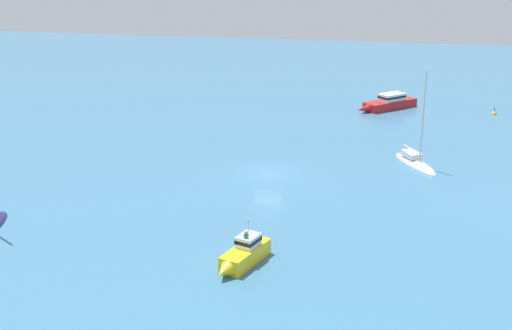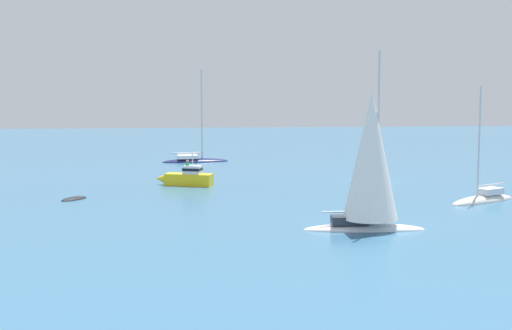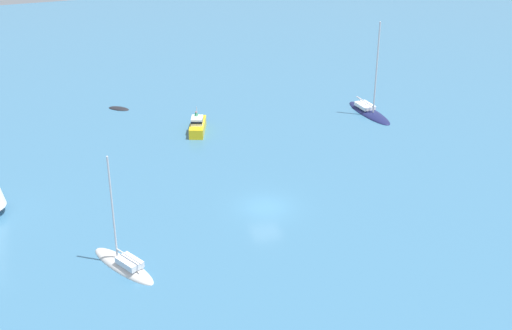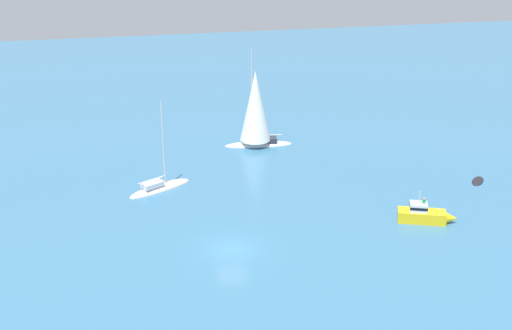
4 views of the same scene
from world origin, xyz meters
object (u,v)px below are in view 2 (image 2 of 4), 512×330
object	(u,v)px
sailboat	(195,160)
motor_cruiser_1	(186,177)
sailboat_1	(483,200)
ketch	(370,163)
dinghy	(74,199)

from	to	relation	value
sailboat	motor_cruiser_1	distance (m)	19.06
sailboat	sailboat_1	distance (m)	36.85
ketch	dinghy	size ratio (longest dim) A/B	4.33
sailboat_1	motor_cruiser_1	distance (m)	24.96
ketch	motor_cruiser_1	xyz separation A→B (m)	(11.12, -20.64, -3.44)
ketch	dinghy	xyz separation A→B (m)	(19.77, -13.66, -4.14)
dinghy	motor_cruiser_1	bearing A→B (deg)	-13.36
ketch	motor_cruiser_1	size ratio (longest dim) A/B	2.16
sailboat_1	dinghy	bearing A→B (deg)	-36.04
sailboat_1	motor_cruiser_1	world-z (taller)	sailboat_1
sailboat	motor_cruiser_1	xyz separation A→B (m)	(1.03, 19.02, 0.52)
dinghy	motor_cruiser_1	distance (m)	11.14
sailboat	dinghy	xyz separation A→B (m)	(9.67, 26.00, -0.18)
motor_cruiser_1	ketch	bearing A→B (deg)	137.17
dinghy	sailboat	bearing A→B (deg)	17.33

